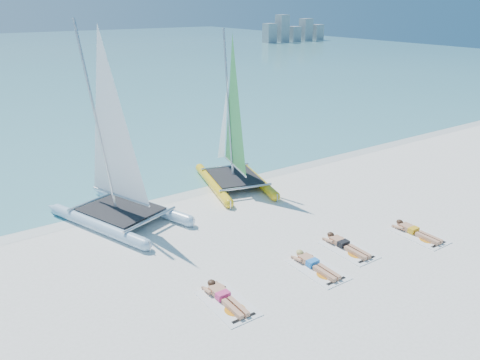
# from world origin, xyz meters

# --- Properties ---
(ground) EXTENTS (140.00, 140.00, 0.00)m
(ground) POSITION_xyz_m (0.00, 0.00, 0.00)
(ground) COLOR white
(ground) RESTS_ON ground
(wet_sand_strip) EXTENTS (140.00, 1.40, 0.01)m
(wet_sand_strip) POSITION_xyz_m (0.00, 5.50, 0.00)
(wet_sand_strip) COLOR silver
(wet_sand_strip) RESTS_ON ground
(distant_skyline) EXTENTS (14.00, 2.00, 5.00)m
(distant_skyline) POSITION_xyz_m (53.71, 62.00, 1.94)
(distant_skyline) COLOR #939CA2
(distant_skyline) RESTS_ON ground
(catamaran_blue) EXTENTS (4.16, 5.78, 7.15)m
(catamaran_blue) POSITION_xyz_m (-3.13, 4.51, 2.13)
(catamaran_blue) COLOR #A0BFD3
(catamaran_blue) RESTS_ON ground
(catamaran_yellow) EXTENTS (3.46, 5.33, 6.61)m
(catamaran_yellow) POSITION_xyz_m (2.31, 5.45, 2.08)
(catamaran_yellow) COLOR yellow
(catamaran_yellow) RESTS_ON ground
(towel_a) EXTENTS (1.00, 1.85, 0.02)m
(towel_a) POSITION_xyz_m (-2.63, -1.95, 0.01)
(towel_a) COLOR white
(towel_a) RESTS_ON ground
(sunbather_a) EXTENTS (0.37, 1.73, 0.26)m
(sunbather_a) POSITION_xyz_m (-2.63, -1.76, 0.12)
(sunbather_a) COLOR tan
(sunbather_a) RESTS_ON towel_a
(towel_b) EXTENTS (1.00, 1.85, 0.02)m
(towel_b) POSITION_xyz_m (0.46, -2.06, 0.01)
(towel_b) COLOR white
(towel_b) RESTS_ON ground
(sunbather_b) EXTENTS (0.37, 1.73, 0.26)m
(sunbather_b) POSITION_xyz_m (0.46, -1.87, 0.12)
(sunbather_b) COLOR tan
(sunbather_b) RESTS_ON towel_b
(towel_c) EXTENTS (1.00, 1.85, 0.02)m
(towel_c) POSITION_xyz_m (2.09, -1.74, 0.01)
(towel_c) COLOR white
(towel_c) RESTS_ON ground
(sunbather_c) EXTENTS (0.37, 1.73, 0.26)m
(sunbather_c) POSITION_xyz_m (2.09, -1.55, 0.12)
(sunbather_c) COLOR tan
(sunbather_c) RESTS_ON towel_c
(towel_d) EXTENTS (1.00, 1.85, 0.02)m
(towel_d) POSITION_xyz_m (4.76, -2.41, 0.01)
(towel_d) COLOR white
(towel_d) RESTS_ON ground
(sunbather_d) EXTENTS (0.37, 1.73, 0.26)m
(sunbather_d) POSITION_xyz_m (4.76, -2.22, 0.12)
(sunbather_d) COLOR tan
(sunbather_d) RESTS_ON towel_d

